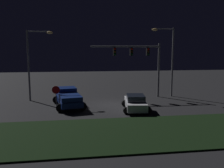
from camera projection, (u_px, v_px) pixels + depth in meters
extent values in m
plane|color=black|center=(111.00, 104.00, 25.32)|extent=(80.00, 80.00, 0.00)
cube|color=black|center=(129.00, 133.00, 16.48)|extent=(23.99, 7.03, 0.10)
cube|color=navy|center=(69.00, 100.00, 24.14)|extent=(2.91, 5.67, 0.55)
cube|color=navy|center=(67.00, 91.00, 25.16)|extent=(2.14, 2.19, 0.85)
cube|color=black|center=(67.00, 90.00, 25.14)|extent=(2.00, 1.80, 0.51)
cube|color=navy|center=(70.00, 97.00, 23.06)|extent=(2.42, 3.31, 0.45)
cylinder|color=black|center=(56.00, 100.00, 25.69)|extent=(0.80, 0.22, 0.80)
cylinder|color=black|center=(76.00, 99.00, 26.33)|extent=(0.80, 0.22, 0.80)
cylinder|color=black|center=(60.00, 108.00, 22.03)|extent=(0.80, 0.22, 0.80)
cylinder|color=black|center=(83.00, 106.00, 22.67)|extent=(0.80, 0.22, 0.80)
cube|color=silver|center=(135.00, 104.00, 22.81)|extent=(2.38, 4.60, 0.70)
cube|color=black|center=(136.00, 98.00, 22.48)|extent=(1.86, 2.20, 0.55)
cylinder|color=black|center=(125.00, 103.00, 24.33)|extent=(0.64, 0.22, 0.64)
cylinder|color=black|center=(143.00, 103.00, 24.34)|extent=(0.64, 0.22, 0.64)
cylinder|color=black|center=(127.00, 111.00, 21.36)|extent=(0.64, 0.22, 0.64)
cylinder|color=black|center=(147.00, 111.00, 21.38)|extent=(0.64, 0.22, 0.64)
cylinder|color=slate|center=(159.00, 70.00, 29.01)|extent=(0.24, 0.24, 6.50)
cylinder|color=slate|center=(126.00, 46.00, 28.04)|extent=(8.20, 0.18, 0.18)
cube|color=black|center=(148.00, 52.00, 28.50)|extent=(0.32, 0.44, 0.95)
sphere|color=red|center=(148.00, 49.00, 28.23)|extent=(0.22, 0.22, 0.22)
sphere|color=#59380A|center=(148.00, 52.00, 28.27)|extent=(0.22, 0.22, 0.22)
sphere|color=#0C4719|center=(148.00, 54.00, 28.32)|extent=(0.22, 0.22, 0.22)
cube|color=black|center=(131.00, 52.00, 28.22)|extent=(0.32, 0.44, 0.95)
sphere|color=red|center=(132.00, 49.00, 27.95)|extent=(0.22, 0.22, 0.22)
sphere|color=#59380A|center=(132.00, 52.00, 27.99)|extent=(0.22, 0.22, 0.22)
sphere|color=#0C4719|center=(132.00, 54.00, 28.03)|extent=(0.22, 0.22, 0.22)
cube|color=black|center=(115.00, 52.00, 27.94)|extent=(0.32, 0.44, 0.95)
sphere|color=red|center=(115.00, 49.00, 27.67)|extent=(0.22, 0.22, 0.22)
sphere|color=#59380A|center=(115.00, 52.00, 27.71)|extent=(0.22, 0.22, 0.22)
sphere|color=#0C4719|center=(115.00, 54.00, 27.75)|extent=(0.22, 0.22, 0.22)
cylinder|color=slate|center=(29.00, 66.00, 26.67)|extent=(0.20, 0.20, 7.85)
cylinder|color=slate|center=(38.00, 32.00, 26.31)|extent=(2.41, 0.12, 0.12)
ellipsoid|color=#F9CC72|center=(50.00, 33.00, 26.50)|extent=(0.70, 0.44, 0.30)
cylinder|color=slate|center=(172.00, 63.00, 29.26)|extent=(0.20, 0.20, 8.33)
cylinder|color=slate|center=(164.00, 29.00, 28.53)|extent=(2.35, 0.12, 0.12)
ellipsoid|color=#F9CC72|center=(155.00, 30.00, 28.38)|extent=(0.70, 0.44, 0.30)
cylinder|color=slate|center=(56.00, 97.00, 23.37)|extent=(0.07, 0.07, 2.20)
cylinder|color=#B20C0F|center=(56.00, 90.00, 23.24)|extent=(0.76, 0.03, 0.76)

